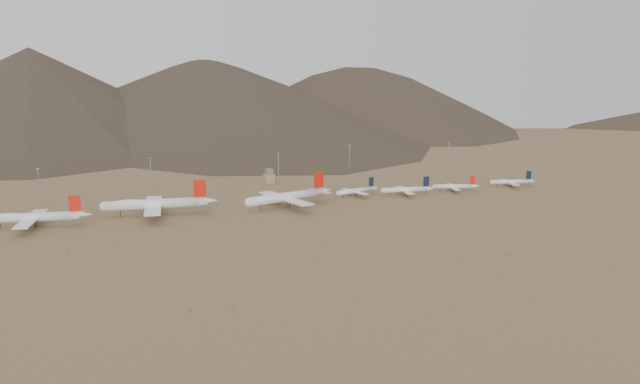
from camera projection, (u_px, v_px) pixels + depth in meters
name	position (u px, v px, depth m)	size (l,w,h in m)	color
ground	(285.00, 217.00, 415.34)	(3000.00, 3000.00, 0.00)	#9D7B51
mountain_ridge	(120.00, 38.00, 1193.27)	(4400.00, 1000.00, 300.00)	#433528
widebody_west	(33.00, 217.00, 385.88)	(64.71, 50.93, 19.56)	white
widebody_centre	(156.00, 204.00, 417.48)	(76.92, 60.13, 23.05)	white
widebody_east	(287.00, 197.00, 442.35)	(72.81, 57.25, 21.98)	white
narrowbody_a	(357.00, 191.00, 480.16)	(39.91, 29.22, 13.31)	white
narrowbody_b	(407.00, 189.00, 482.55)	(42.85, 31.50, 14.36)	white
narrowbody_c	(455.00, 186.00, 497.95)	(36.35, 27.28, 12.66)	white
narrowbody_d	(512.00, 182.00, 517.45)	(38.24, 28.43, 13.04)	white
control_tower	(269.00, 177.00, 533.79)	(8.00, 8.00, 12.00)	gray
mast_far_west	(39.00, 184.00, 454.91)	(2.00, 0.60, 25.70)	gray
mast_west	(151.00, 172.00, 506.03)	(2.00, 0.60, 25.70)	gray
mast_centre	(279.00, 166.00, 533.49)	(2.00, 0.60, 25.70)	gray
mast_east	(349.00, 156.00, 592.69)	(2.00, 0.60, 25.70)	gray
mast_far_east	(449.00, 154.00, 608.47)	(2.00, 0.60, 25.70)	gray
desert_scrub	(321.00, 252.00, 336.16)	(419.39, 173.74, 0.96)	olive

